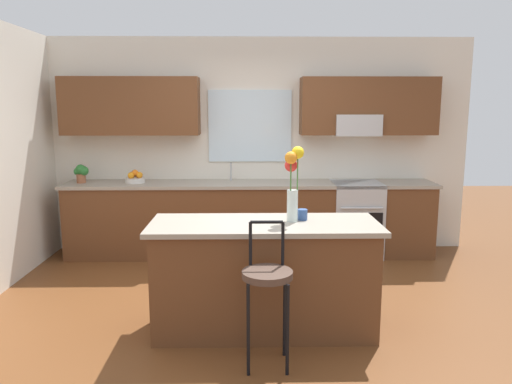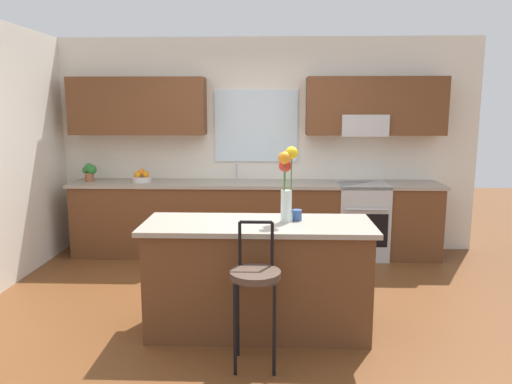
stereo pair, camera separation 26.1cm
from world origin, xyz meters
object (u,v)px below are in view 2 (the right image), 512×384
object	(u,v)px
potted_plant_small	(89,171)
bar_stool_near	(255,281)
oven_range	(361,220)
mug_ceramic	(297,215)
flower_vase	(287,178)
fruit_bowl_oranges	(142,177)
kitchen_island	(258,277)

from	to	relation	value
potted_plant_small	bar_stool_near	bearing A→B (deg)	-51.12
oven_range	mug_ceramic	bearing A→B (deg)	-114.05
flower_vase	fruit_bowl_oranges	world-z (taller)	flower_vase
kitchen_island	flower_vase	distance (m)	0.85
kitchen_island	fruit_bowl_oranges	distance (m)	2.67
fruit_bowl_oranges	kitchen_island	bearing A→B (deg)	-54.50
kitchen_island	oven_range	bearing A→B (deg)	59.94
oven_range	potted_plant_small	distance (m)	3.44
kitchen_island	bar_stool_near	bearing A→B (deg)	-90.00
bar_stool_near	potted_plant_small	size ratio (longest dim) A/B	4.57
bar_stool_near	mug_ceramic	distance (m)	0.80
kitchen_island	flower_vase	xyz separation A→B (m)	(0.23, 0.04, 0.81)
kitchen_island	bar_stool_near	world-z (taller)	bar_stool_near
mug_ceramic	flower_vase	bearing A→B (deg)	-152.43
flower_vase	bar_stool_near	bearing A→B (deg)	-110.58
oven_range	potted_plant_small	size ratio (longest dim) A/B	4.04
mug_ceramic	fruit_bowl_oranges	distance (m)	2.75
fruit_bowl_oranges	oven_range	bearing A→B (deg)	-0.57
oven_range	kitchen_island	distance (m)	2.43
mug_ceramic	potted_plant_small	bearing A→B (deg)	140.71
mug_ceramic	fruit_bowl_oranges	world-z (taller)	fruit_bowl_oranges
flower_vase	mug_ceramic	world-z (taller)	flower_vase
mug_ceramic	potted_plant_small	size ratio (longest dim) A/B	0.40
flower_vase	fruit_bowl_oranges	bearing A→B (deg)	129.94
bar_stool_near	potted_plant_small	world-z (taller)	potted_plant_small
bar_stool_near	flower_vase	world-z (taller)	flower_vase
fruit_bowl_oranges	potted_plant_small	bearing A→B (deg)	-179.66
bar_stool_near	mug_ceramic	bearing A→B (deg)	64.18
kitchen_island	potted_plant_small	world-z (taller)	potted_plant_small
oven_range	fruit_bowl_oranges	bearing A→B (deg)	179.43
mug_ceramic	bar_stool_near	bearing A→B (deg)	-115.82
oven_range	bar_stool_near	size ratio (longest dim) A/B	0.88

